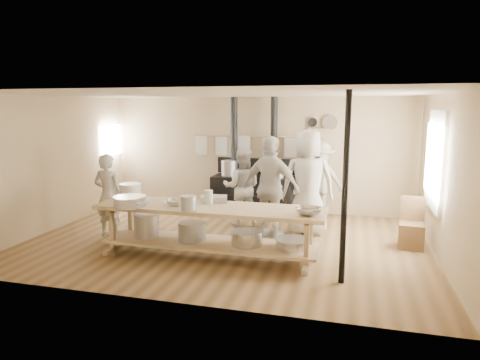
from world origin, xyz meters
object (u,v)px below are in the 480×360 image
at_px(cook_far_left, 108,195).
at_px(roasting_pan, 214,199).
at_px(cook_right, 271,188).
at_px(prep_table, 209,227).
at_px(stove, 253,191).
at_px(chair, 411,233).
at_px(cook_left, 242,187).
at_px(cook_center, 308,183).
at_px(cook_by_window, 319,181).

height_order(cook_far_left, roasting_pan, cook_far_left).
distance_m(cook_right, roasting_pan, 1.23).
bearing_deg(prep_table, cook_far_left, 163.25).
distance_m(stove, prep_table, 3.02).
bearing_deg(chair, stove, 157.45).
bearing_deg(cook_far_left, prep_table, 163.99).
bearing_deg(cook_right, roasting_pan, 68.52).
bearing_deg(cook_far_left, stove, -131.97).
bearing_deg(cook_left, cook_center, 157.88).
distance_m(cook_left, roasting_pan, 1.67).
relative_size(cook_center, cook_by_window, 1.18).
relative_size(cook_center, cook_right, 1.06).
bearing_deg(cook_by_window, prep_table, -120.45).
height_order(cook_far_left, chair, cook_far_left).
bearing_deg(stove, cook_by_window, -6.48).
distance_m(prep_table, chair, 3.46).
bearing_deg(cook_right, cook_center, -129.56).
distance_m(stove, cook_right, 1.92).
xyz_separation_m(chair, roasting_pan, (-3.18, -1.04, 0.64)).
bearing_deg(roasting_pan, cook_center, 44.84).
bearing_deg(cook_by_window, roasting_pan, -123.81).
height_order(prep_table, chair, chair).
bearing_deg(cook_by_window, chair, -44.31).
bearing_deg(cook_left, roasting_pan, 78.81).
xyz_separation_m(prep_table, cook_right, (0.74, 1.29, 0.42)).
height_order(cook_left, cook_by_window, cook_by_window).
xyz_separation_m(prep_table, cook_left, (0.02, 1.99, 0.27)).
relative_size(cook_by_window, chair, 1.95).
bearing_deg(cook_far_left, cook_by_window, -148.29).
distance_m(cook_right, cook_by_window, 1.72).
height_order(stove, cook_far_left, stove).
relative_size(cook_far_left, chair, 1.79).
bearing_deg(prep_table, roasting_pan, 93.87).
bearing_deg(chair, cook_right, -173.15).
bearing_deg(cook_right, chair, -161.18).
relative_size(cook_left, cook_by_window, 0.94).
relative_size(cook_far_left, cook_right, 0.83).
bearing_deg(cook_far_left, cook_left, -147.91).
bearing_deg(stove, cook_left, -89.24).
bearing_deg(cook_left, chair, 158.99).
relative_size(cook_far_left, roasting_pan, 3.75).
distance_m(prep_table, cook_left, 2.01).
distance_m(stove, cook_center, 1.95).
xyz_separation_m(cook_left, cook_by_window, (1.46, 0.86, 0.05)).
relative_size(cook_center, roasting_pan, 4.81).
bearing_deg(cook_far_left, cook_right, -166.93).
relative_size(stove, chair, 3.01).
distance_m(stove, cook_by_window, 1.52).
bearing_deg(cook_by_window, cook_right, -118.37).
distance_m(cook_center, chair, 1.98).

